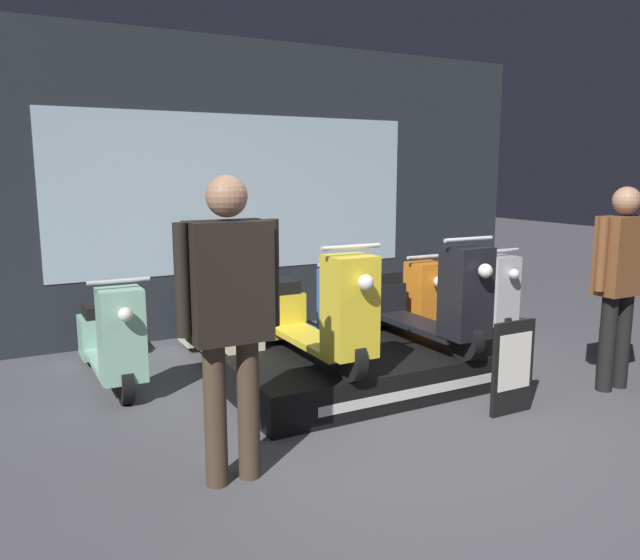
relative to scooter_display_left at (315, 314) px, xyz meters
name	(u,v)px	position (x,y,z in m)	size (l,w,h in m)	color
ground_plane	(424,439)	(0.28, -1.06, -0.68)	(30.00, 30.00, 0.00)	#4C4C51
shop_wall_back	(240,189)	(0.28, 2.33, 0.92)	(7.53, 0.09, 3.20)	#23282D
display_platform	(367,367)	(0.53, 0.07, -0.53)	(2.36, 1.36, 0.30)	black
scooter_display_left	(315,314)	(0.00, 0.00, 0.00)	(0.47, 1.65, 0.99)	black
scooter_display_right	(424,301)	(1.06, 0.00, 0.00)	(0.47, 1.65, 0.99)	black
scooter_backrow_0	(111,340)	(-1.38, 1.13, -0.30)	(0.47, 1.65, 0.99)	black
scooter_backrow_1	(220,327)	(-0.40, 1.13, -0.30)	(0.47, 1.65, 0.99)	black
scooter_backrow_2	(313,315)	(0.57, 1.13, -0.30)	(0.47, 1.65, 0.99)	black
scooter_backrow_3	(394,305)	(1.54, 1.13, -0.30)	(0.47, 1.65, 0.99)	black
scooter_backrow_4	(465,297)	(2.52, 1.13, -0.30)	(0.47, 1.65, 0.99)	black
person_left_browsing	(229,304)	(-1.06, -0.99, 0.38)	(0.61, 0.25, 1.78)	#473828
person_right_browsing	(621,273)	(2.28, -0.99, 0.30)	(0.58, 0.23, 1.68)	black
price_sign_board	(513,367)	(1.13, -1.00, -0.32)	(0.38, 0.04, 0.71)	black
street_bollard	(609,300)	(3.19, -0.23, -0.15)	(0.13, 0.13, 1.06)	gray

